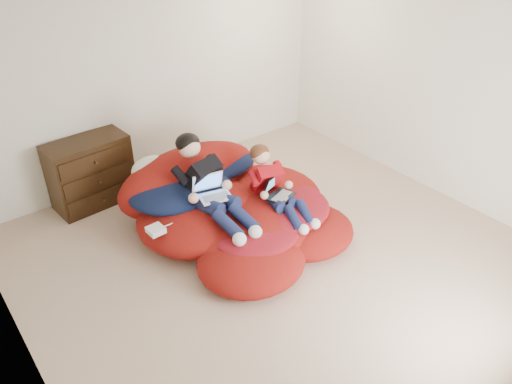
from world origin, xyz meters
name	(u,v)px	position (x,y,z in m)	size (l,w,h in m)	color
room_shell	(279,242)	(0.00, 0.00, 0.22)	(5.10, 5.10, 2.77)	#C6A98D
dresser	(91,173)	(-1.11, 2.25, 0.43)	(0.98, 0.57, 0.85)	black
beanbag_pile	(232,208)	(-0.06, 0.77, 0.26)	(2.25, 2.32, 0.89)	#9D1711
cream_pillow	(150,169)	(-0.63, 1.57, 0.62)	(0.46, 0.30, 0.30)	white
older_boy	(206,181)	(-0.35, 0.82, 0.71)	(0.43, 1.26, 0.79)	black
younger_boy	(274,183)	(0.29, 0.45, 0.61)	(0.37, 1.01, 0.67)	red
laptop_white	(212,190)	(-0.35, 0.71, 0.64)	(0.38, 0.38, 0.24)	white
laptop_black	(278,190)	(0.29, 0.39, 0.56)	(0.36, 0.38, 0.22)	black
power_adapter	(156,230)	(-1.04, 0.73, 0.42)	(0.16, 0.16, 0.06)	white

